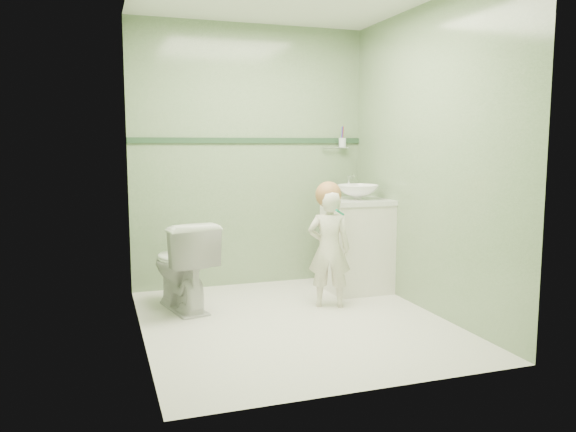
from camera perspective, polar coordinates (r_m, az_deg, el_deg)
name	(u,v)px	position (r m, az deg, el deg)	size (l,w,h in m)	color
ground	(294,322)	(4.32, 0.65, -10.55)	(2.50, 2.50, 0.00)	silver
room_shell	(295,161)	(4.12, 0.67, 5.55)	(2.50, 2.54, 2.40)	gray
trim_stripe	(250,140)	(5.30, -3.79, 7.55)	(2.20, 0.02, 0.05)	#28472D
vanity	(357,247)	(5.17, 6.90, -3.06)	(0.52, 0.50, 0.80)	white
counter	(358,201)	(5.11, 6.97, 1.46)	(0.54, 0.52, 0.04)	white
basin	(358,192)	(5.10, 6.99, 2.40)	(0.37, 0.37, 0.13)	white
faucet	(349,182)	(5.26, 6.13, 3.43)	(0.03, 0.13, 0.18)	silver
cup_holder	(342,143)	(5.55, 5.38, 7.30)	(0.26, 0.07, 0.21)	silver
toilet	(182,265)	(4.63, -10.56, -4.86)	(0.40, 0.71, 0.72)	white
toddler	(329,249)	(4.62, 4.13, -3.32)	(0.35, 0.23, 0.95)	beige
hair_cap	(328,195)	(4.58, 4.06, 2.16)	(0.21, 0.21, 0.21)	#A56E40
teal_toothbrush	(339,212)	(4.45, 5.13, 0.43)	(0.11, 0.14, 0.08)	#0A8E64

